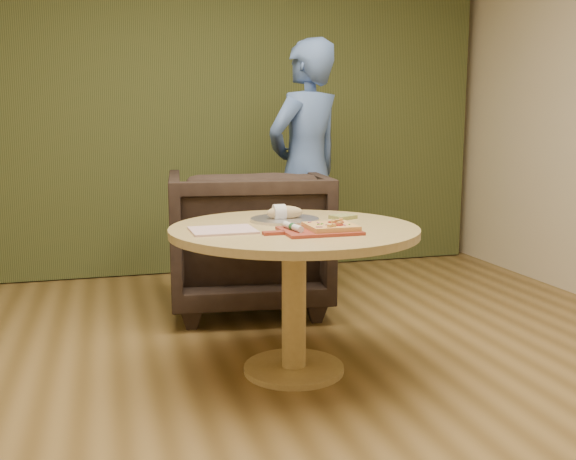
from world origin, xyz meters
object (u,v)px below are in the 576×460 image
Objects in this scene: pedestal_table at (294,254)px; serving_tray at (285,220)px; cutlery_roll at (293,227)px; pizza_paddle at (317,231)px; flatbread_pizza at (331,226)px; armchair at (247,232)px; bread_roll at (283,213)px; person_standing at (306,171)px.

serving_tray reaches higher than pedestal_table.
pedestal_table is at bearing 62.94° from cutlery_roll.
pizza_paddle is at bearing -82.32° from serving_tray.
flatbread_pizza reaches higher than pizza_paddle.
cutlery_roll is at bearing 173.26° from pizza_paddle.
armchair is (0.02, 1.02, -0.24)m from serving_tray.
pedestal_table is 0.25m from pizza_paddle.
bread_roll is 0.11× the size of person_standing.
person_standing is at bearing 70.25° from pedestal_table.
cutlery_roll is (-0.06, -0.18, 0.17)m from pedestal_table.
bread_roll reaches higher than pedestal_table.
armchair is (-0.10, 1.40, -0.25)m from flatbread_pizza.
armchair reaches higher than flatbread_pizza.
bread_roll is (-0.01, 0.18, 0.18)m from pedestal_table.
flatbread_pizza is (0.12, -0.20, 0.17)m from pedestal_table.
armchair is at bearing 94.09° from flatbread_pizza.
flatbread_pizza reaches higher than serving_tray.
flatbread_pizza is 1.15× the size of bread_roll.
cutlery_roll reaches higher than serving_tray.
serving_tray is (-0.05, 0.38, -0.00)m from pizza_paddle.
serving_tray is at bearing 95.22° from armchair.
armchair is at bearing 90.97° from pizza_paddle.
cutlery_roll reaches higher than pizza_paddle.
bread_roll is at bearing 72.53° from cutlery_roll.
armchair is at bearing -7.37° from person_standing.
serving_tray is 1.05m from armchair.
pedestal_table is 6.16× the size of cutlery_roll.
cutlery_roll is 0.37m from bread_roll.
bread_roll reaches higher than serving_tray.
flatbread_pizza is at bearing -58.96° from pedestal_table.
serving_tray is (0.06, 0.36, -0.02)m from cutlery_roll.
pedestal_table is at bearing -88.26° from bread_roll.
pedestal_table is at bearing -91.07° from serving_tray.
armchair reaches higher than serving_tray.
person_standing is at bearing 76.65° from flatbread_pizza.
cutlery_roll is 0.19× the size of armchair.
armchair is at bearing 88.53° from bread_roll.
serving_tray is at bearing 71.17° from cutlery_roll.
pedestal_table is 0.67× the size of person_standing.
person_standing is at bearing -152.60° from armchair.
pedestal_table is 6.35× the size of bread_roll.
flatbread_pizza is 0.62× the size of serving_tray.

